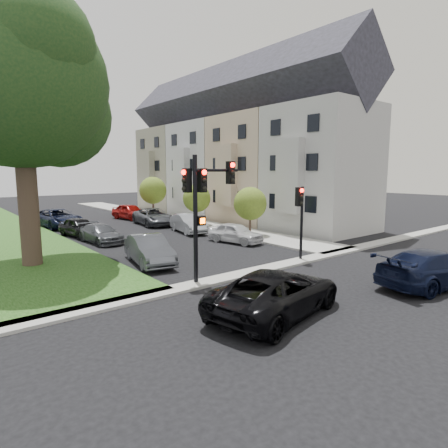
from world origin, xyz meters
TOP-DOWN VIEW (x-y plane):
  - ground at (0.00, 0.00)m, footprint 140.00×140.00m
  - sidewalk_right at (6.75, 24.00)m, footprint 3.50×44.00m
  - sidewalk_cross at (0.00, 2.00)m, footprint 60.00×1.00m
  - house_a at (12.45, 8.00)m, footprint 7.70×7.55m
  - house_b at (12.45, 15.50)m, footprint 7.70×7.55m
  - house_c at (12.45, 23.00)m, footprint 7.70×7.55m
  - house_d at (12.45, 30.50)m, footprint 7.70×7.55m
  - eucalyptus at (-8.67, 10.02)m, footprint 9.42×8.55m
  - small_tree_a at (6.20, 9.61)m, footprint 2.47×2.47m
  - small_tree_b at (6.20, 16.61)m, footprint 2.47×2.47m
  - small_tree_c at (6.20, 24.72)m, footprint 2.86×2.86m
  - traffic_signal_main at (-3.36, 2.24)m, footprint 2.71×0.70m
  - traffic_signal_secondary at (3.00, 2.19)m, footprint 0.53×0.43m
  - car_cross_near at (-3.59, -2.33)m, footprint 5.98×3.64m
  - car_cross_far at (3.85, -4.35)m, footprint 5.84×3.31m
  - car_parked_0 at (3.72, 8.38)m, footprint 2.40×4.27m
  - car_parked_1 at (3.56, 13.96)m, footprint 2.45×4.77m
  - car_parked_2 at (3.44, 19.53)m, footprint 3.21×5.74m
  - car_parked_3 at (3.50, 24.61)m, footprint 2.55×4.86m
  - car_parked_5 at (-3.67, 6.74)m, footprint 2.48×4.85m
  - car_parked_6 at (-3.46, 14.17)m, footprint 2.07×4.48m
  - car_parked_7 at (-3.81, 17.50)m, footprint 2.34×4.44m
  - car_parked_8 at (-3.76, 23.48)m, footprint 3.46×6.08m

SIDE VIEW (x-z plane):
  - ground at x=0.00m, z-range 0.00..0.00m
  - sidewalk_right at x=6.75m, z-range 0.00..0.12m
  - sidewalk_cross at x=0.00m, z-range 0.00..0.12m
  - car_parked_6 at x=-3.46m, z-range 0.00..1.27m
  - car_parked_0 at x=3.72m, z-range 0.00..1.37m
  - car_parked_7 at x=-3.81m, z-range 0.00..1.44m
  - car_parked_1 at x=3.56m, z-range 0.00..1.50m
  - car_parked_2 at x=3.44m, z-range 0.00..1.52m
  - car_parked_5 at x=-3.67m, z-range 0.00..1.52m
  - car_cross_near at x=-3.59m, z-range 0.00..1.55m
  - car_parked_3 at x=3.50m, z-range 0.00..1.58m
  - car_cross_far at x=3.85m, z-range 0.00..1.60m
  - car_parked_8 at x=-3.76m, z-range 0.00..1.60m
  - small_tree_b at x=6.20m, z-range 0.61..4.32m
  - small_tree_a at x=6.20m, z-range 0.61..4.33m
  - traffic_signal_secondary at x=3.00m, z-range 0.80..4.85m
  - small_tree_c at x=6.20m, z-range 0.71..5.00m
  - traffic_signal_main at x=-3.36m, z-range 1.05..6.60m
  - house_a at x=12.45m, z-range -1.05..14.92m
  - house_b at x=12.45m, z-range -1.05..14.92m
  - house_c at x=12.45m, z-range -1.05..14.92m
  - house_d at x=12.45m, z-range -1.05..14.92m
  - eucalyptus at x=-8.67m, z-range 2.44..15.79m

